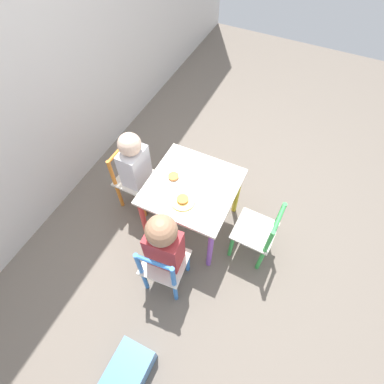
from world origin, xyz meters
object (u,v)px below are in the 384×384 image
chair_orange (134,179)px  chair_green (258,233)px  kids_table (192,192)px  child_left (165,245)px  child_back (137,167)px  plate_back (174,178)px  plate_left (183,200)px  storage_bin (128,372)px  chair_blue (164,267)px

chair_orange → chair_green: (-0.03, -0.98, 0.00)m
kids_table → child_left: 0.43m
child_back → child_left: 0.64m
kids_table → plate_back: bearing=90.0°
kids_table → plate_left: (-0.13, 0.00, 0.09)m
chair_green → storage_bin: chair_green is taller
chair_orange → storage_bin: bearing=-149.5°
chair_orange → plate_left: (-0.14, -0.49, 0.23)m
chair_blue → plate_left: bearing=-88.2°
kids_table → storage_bin: kids_table is taller
chair_green → storage_bin: 1.12m
child_back → plate_left: 0.45m
chair_blue → child_back: size_ratio=0.73×
kids_table → chair_orange: (0.01, 0.49, -0.14)m
chair_green → plate_back: 0.66m
chair_orange → chair_blue: (-0.50, -0.53, 0.00)m
child_back → child_left: bearing=-132.1°
kids_table → chair_orange: bearing=88.8°
chair_orange → storage_bin: size_ratio=1.85×
chair_blue → kids_table: bearing=-90.0°
child_left → plate_left: 0.30m
chair_orange → chair_green: size_ratio=1.00×
plate_left → chair_orange: bearing=73.6°
kids_table → plate_back: 0.16m
plate_left → kids_table: bearing=-0.0°
chair_blue → chair_green: size_ratio=1.00×
child_back → chair_blue: bearing=-135.5°
plate_back → child_left: bearing=-158.4°
kids_table → plate_left: size_ratio=3.63×
plate_back → storage_bin: (-1.06, -0.24, -0.42)m
plate_back → chair_green: bearing=-91.7°
chair_blue → plate_back: 0.57m
child_left → plate_left: (0.29, 0.04, 0.04)m
chair_orange → child_back: child_back is taller
plate_left → plate_back: bearing=45.0°
kids_table → child_left: (-0.43, -0.04, 0.05)m
chair_blue → child_left: bearing=-90.0°
child_back → plate_back: bearing=-90.5°
chair_green → plate_back: bearing=-89.5°
child_left → storage_bin: child_left is taller
chair_green → child_back: bearing=-89.5°
chair_orange → child_left: child_left is taller
chair_orange → plate_back: chair_orange is taller
child_back → storage_bin: child_back is taller
chair_orange → child_left: bearing=-128.6°
chair_orange → chair_blue: 0.73m
child_left → kids_table: bearing=-90.0°
kids_table → chair_green: chair_green is taller
plate_left → storage_bin: size_ratio=0.54×
child_back → plate_left: size_ratio=4.69×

